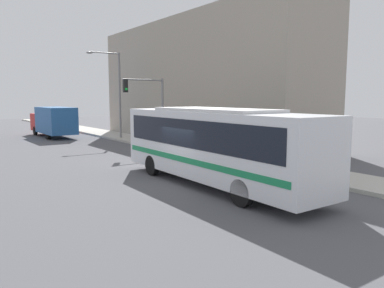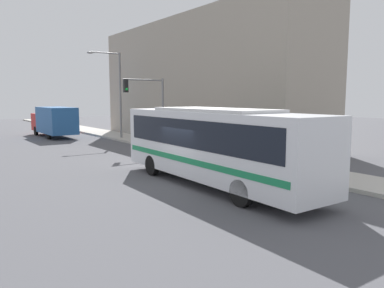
{
  "view_description": "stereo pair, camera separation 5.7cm",
  "coord_description": "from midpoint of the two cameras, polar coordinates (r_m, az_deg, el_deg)",
  "views": [
    {
      "loc": [
        -9.43,
        -13.25,
        3.79
      ],
      "look_at": [
        1.72,
        2.06,
        1.45
      ],
      "focal_mm": 35.0,
      "sensor_mm": 36.0,
      "label": 1
    },
    {
      "loc": [
        -9.38,
        -13.29,
        3.79
      ],
      "look_at": [
        1.72,
        2.06,
        1.45
      ],
      "focal_mm": 35.0,
      "sensor_mm": 36.0,
      "label": 2
    }
  ],
  "objects": [
    {
      "name": "pedestrian_near_corner",
      "position": [
        26.81,
        0.29,
        1.11
      ],
      "size": [
        0.34,
        0.34,
        1.65
      ],
      "color": "#47382D",
      "rests_on": "sidewalk"
    },
    {
      "name": "pedestrian_mid_block",
      "position": [
        23.49,
        5.64,
        0.4
      ],
      "size": [
        0.34,
        0.34,
        1.77
      ],
      "color": "#47382D",
      "rests_on": "sidewalk"
    },
    {
      "name": "sidewalk",
      "position": [
        36.86,
        -11.11,
        1.15
      ],
      "size": [
        3.06,
        70.0,
        0.18
      ],
      "color": "#B7B2A8",
      "rests_on": "ground_plane"
    },
    {
      "name": "delivery_truck",
      "position": [
        38.73,
        -20.44,
        3.36
      ],
      "size": [
        2.4,
        8.04,
        2.91
      ],
      "color": "#265999",
      "rests_on": "ground_plane"
    },
    {
      "name": "street_lamp",
      "position": [
        34.54,
        -11.63,
        8.47
      ],
      "size": [
        3.09,
        0.28,
        7.61
      ],
      "color": "slate",
      "rests_on": "sidewalk"
    },
    {
      "name": "fire_hydrant",
      "position": [
        21.8,
        6.18,
        -1.56
      ],
      "size": [
        0.27,
        0.36,
        0.74
      ],
      "color": "#999999",
      "rests_on": "sidewalk"
    },
    {
      "name": "traffic_light_pole",
      "position": [
        27.46,
        -6.64,
        6.71
      ],
      "size": [
        3.28,
        0.35,
        5.04
      ],
      "color": "slate",
      "rests_on": "sidewalk"
    },
    {
      "name": "parking_meter",
      "position": [
        28.2,
        -4.9,
        1.34
      ],
      "size": [
        0.14,
        0.14,
        1.2
      ],
      "color": "slate",
      "rests_on": "sidewalk"
    },
    {
      "name": "city_bus",
      "position": [
        16.06,
        3.31,
        0.39
      ],
      "size": [
        2.92,
        11.24,
        3.35
      ],
      "rotation": [
        0.0,
        0.0,
        -0.03
      ],
      "color": "silver",
      "rests_on": "ground_plane"
    },
    {
      "name": "building_facade",
      "position": [
        33.24,
        0.91,
        9.45
      ],
      "size": [
        6.0,
        24.54,
        10.37
      ],
      "color": "#9E9384",
      "rests_on": "ground_plane"
    },
    {
      "name": "ground_plane",
      "position": [
        16.7,
        -0.71,
        -6.07
      ],
      "size": [
        120.0,
        120.0,
        0.0
      ],
      "primitive_type": "plane",
      "color": "#515156"
    }
  ]
}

